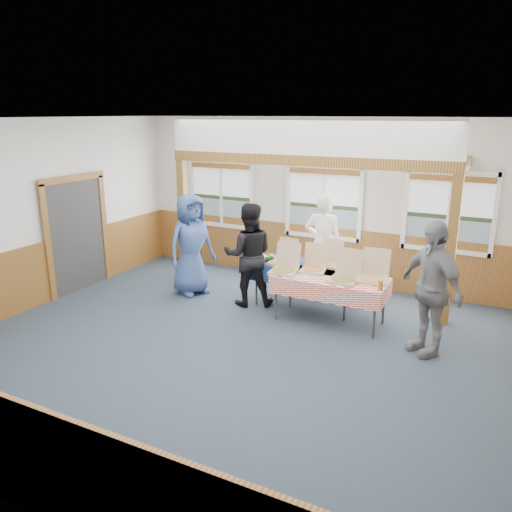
{
  "coord_description": "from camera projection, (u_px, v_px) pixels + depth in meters",
  "views": [
    {
      "loc": [
        3.16,
        -5.71,
        3.28
      ],
      "look_at": [
        -0.23,
        1.0,
        1.11
      ],
      "focal_mm": 35.0,
      "sensor_mm": 36.0,
      "label": 1
    }
  ],
  "objects": [
    {
      "name": "post_left",
      "position": [
        184.0,
        221.0,
        9.9
      ],
      "size": [
        0.15,
        0.15,
        2.4
      ],
      "primitive_type": "cube",
      "color": "brown",
      "rests_on": "floor"
    },
    {
      "name": "cross_beam",
      "position": [
        303.0,
        160.0,
        8.46
      ],
      "size": [
        5.15,
        0.18,
        0.18
      ],
      "primitive_type": "cube",
      "color": "brown",
      "rests_on": "post_left"
    },
    {
      "name": "wainscot_front",
      "position": [
        32.0,
        462.0,
        4.04
      ],
      "size": [
        7.98,
        0.05,
        1.1
      ],
      "primitive_type": "cube",
      "color": "brown",
      "rests_on": "floor"
    },
    {
      "name": "wall_back",
      "position": [
        324.0,
        202.0,
        9.73
      ],
      "size": [
        8.0,
        0.0,
        8.0
      ],
      "primitive_type": "plane",
      "rotation": [
        1.57,
        0.0,
        0.0
      ],
      "color": "silver",
      "rests_on": "floor"
    },
    {
      "name": "window_left",
      "position": [
        222.0,
        190.0,
        10.67
      ],
      "size": [
        1.56,
        0.1,
        1.46
      ],
      "color": "white",
      "rests_on": "wall_back"
    },
    {
      "name": "cased_opening",
      "position": [
        77.0,
        235.0,
        9.37
      ],
      "size": [
        0.06,
        1.3,
        2.1
      ],
      "primitive_type": "cube",
      "color": "#313131",
      "rests_on": "wall_left"
    },
    {
      "name": "table_right",
      "position": [
        330.0,
        281.0,
        7.93
      ],
      "size": [
        1.95,
        1.41,
        0.76
      ],
      "rotation": [
        0.0,
        0.0,
        -0.35
      ],
      "color": "#313131",
      "rests_on": "floor"
    },
    {
      "name": "drink_glass",
      "position": [
        380.0,
        286.0,
        7.31
      ],
      "size": [
        0.07,
        0.07,
        0.15
      ],
      "primitive_type": "cylinder",
      "color": "#A7721B",
      "rests_on": "table_right"
    },
    {
      "name": "pizza_box_d",
      "position": [
        314.0,
        267.0,
        8.21
      ],
      "size": [
        0.45,
        0.53,
        0.42
      ],
      "rotation": [
        0.0,
        0.0,
        0.15
      ],
      "color": "tan",
      "rests_on": "table_right"
    },
    {
      "name": "woman_black",
      "position": [
        249.0,
        255.0,
        8.62
      ],
      "size": [
        1.1,
        1.02,
        1.81
      ],
      "primitive_type": "imported",
      "rotation": [
        0.0,
        0.0,
        3.63
      ],
      "color": "black",
      "rests_on": "floor"
    },
    {
      "name": "post_right",
      "position": [
        451.0,
        251.0,
        7.73
      ],
      "size": [
        0.15,
        0.15,
        2.4
      ],
      "primitive_type": "cube",
      "color": "brown",
      "rests_on": "floor"
    },
    {
      "name": "pizza_box_e",
      "position": [
        344.0,
        277.0,
        7.72
      ],
      "size": [
        0.44,
        0.53,
        0.47
      ],
      "rotation": [
        0.0,
        0.0,
        -0.04
      ],
      "color": "tan",
      "rests_on": "table_right"
    },
    {
      "name": "wall_left",
      "position": [
        32.0,
        215.0,
        8.47
      ],
      "size": [
        0.0,
        8.0,
        8.0
      ],
      "primitive_type": "plane",
      "rotation": [
        1.57,
        0.0,
        1.57
      ],
      "color": "silver",
      "rests_on": "floor"
    },
    {
      "name": "woman_white",
      "position": [
        323.0,
        244.0,
        9.15
      ],
      "size": [
        0.73,
        0.52,
        1.89
      ],
      "primitive_type": "imported",
      "rotation": [
        0.0,
        0.0,
        3.25
      ],
      "color": "white",
      "rests_on": "floor"
    },
    {
      "name": "man_blue",
      "position": [
        191.0,
        244.0,
        9.16
      ],
      "size": [
        0.91,
        1.08,
        1.88
      ],
      "primitive_type": "imported",
      "rotation": [
        0.0,
        0.0,
        1.17
      ],
      "color": "#374F8B",
      "rests_on": "floor"
    },
    {
      "name": "wainscot_back",
      "position": [
        322.0,
        254.0,
        10.0
      ],
      "size": [
        7.98,
        0.05,
        1.1
      ],
      "primitive_type": "cube",
      "color": "brown",
      "rests_on": "floor"
    },
    {
      "name": "wall_front",
      "position": [
        12.0,
        345.0,
        3.73
      ],
      "size": [
        8.0,
        0.0,
        8.0
      ],
      "primitive_type": "plane",
      "rotation": [
        -1.57,
        0.0,
        0.0
      ],
      "color": "silver",
      "rests_on": "floor"
    },
    {
      "name": "table_left",
      "position": [
        306.0,
        268.0,
        8.57
      ],
      "size": [
        1.92,
        1.26,
        0.76
      ],
      "rotation": [
        0.0,
        0.0,
        -0.27
      ],
      "color": "#313131",
      "rests_on": "floor"
    },
    {
      "name": "pizza_box_f",
      "position": [
        373.0,
        276.0,
        7.73
      ],
      "size": [
        0.46,
        0.55,
        0.46
      ],
      "rotation": [
        0.0,
        0.0,
        0.08
      ],
      "color": "tan",
      "rests_on": "table_right"
    },
    {
      "name": "pizza_box_c",
      "position": [
        284.0,
        268.0,
        8.14
      ],
      "size": [
        0.46,
        0.54,
        0.45
      ],
      "rotation": [
        0.0,
        0.0,
        0.1
      ],
      "color": "tan",
      "rests_on": "table_right"
    },
    {
      "name": "person_grey",
      "position": [
        430.0,
        288.0,
        6.84
      ],
      "size": [
        1.15,
        1.09,
        1.91
      ],
      "primitive_type": "imported",
      "rotation": [
        0.0,
        0.0,
        -0.73
      ],
      "color": "gray",
      "rests_on": "floor"
    },
    {
      "name": "pizza_box_b",
      "position": [
        329.0,
        262.0,
        8.52
      ],
      "size": [
        0.38,
        0.47,
        0.42
      ],
      "rotation": [
        0.0,
        0.0,
        -0.01
      ],
      "color": "tan",
      "rests_on": "table_left"
    },
    {
      "name": "window_mid",
      "position": [
        324.0,
        198.0,
        9.67
      ],
      "size": [
        1.56,
        0.1,
        1.46
      ],
      "color": "white",
      "rests_on": "wall_back"
    },
    {
      "name": "wainscot_left",
      "position": [
        40.0,
        274.0,
        8.75
      ],
      "size": [
        0.05,
        6.98,
        1.1
      ],
      "primitive_type": "cube",
      "color": "brown",
      "rests_on": "floor"
    },
    {
      "name": "veggie_tray",
      "position": [
        267.0,
        258.0,
        8.87
      ],
      "size": [
        0.37,
        0.37,
        0.09
      ],
      "color": "black",
      "rests_on": "table_left"
    },
    {
      "name": "floor",
      "position": [
        239.0,
        349.0,
        7.18
      ],
      "size": [
        8.0,
        8.0,
        0.0
      ],
      "primitive_type": "plane",
      "color": "#25303C",
      "rests_on": "ground"
    },
    {
      "name": "ceiling",
      "position": [
        236.0,
        119.0,
        6.29
      ],
      "size": [
        8.0,
        8.0,
        0.0
      ],
      "primitive_type": "plane",
      "rotation": [
        3.14,
        0.0,
        0.0
      ],
      "color": "white",
      "rests_on": "wall_back"
    },
    {
      "name": "pizza_box_a",
      "position": [
        282.0,
        260.0,
        8.61
      ],
      "size": [
        0.44,
        0.51,
        0.41
      ],
      "rotation": [
        0.0,
        0.0,
        -0.13
      ],
      "color": "tan",
      "rests_on": "table_left"
    },
    {
      "name": "window_right",
      "position": [
        449.0,
        208.0,
        8.68
      ],
      "size": [
        1.56,
        0.1,
        1.46
      ],
      "color": "white",
      "rests_on": "wall_back"
    }
  ]
}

